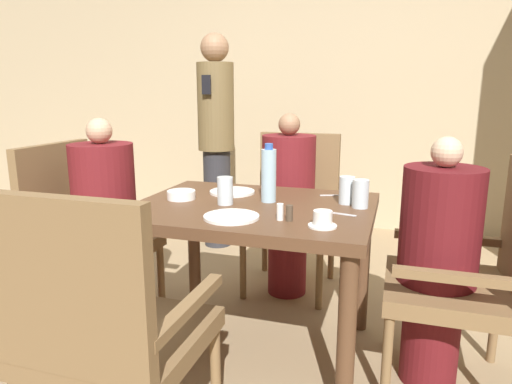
% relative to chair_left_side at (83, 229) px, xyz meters
% --- Properties ---
extents(ground_plane, '(16.00, 16.00, 0.00)m').
position_rel_chair_left_side_xyz_m(ground_plane, '(0.96, 0.00, -0.53)').
color(ground_plane, '#9E8460').
extents(wall_back, '(8.00, 0.06, 2.80)m').
position_rel_chair_left_side_xyz_m(wall_back, '(0.96, 2.30, 0.87)').
color(wall_back, tan).
rests_on(wall_back, ground_plane).
extents(dining_table, '(1.09, 0.86, 0.74)m').
position_rel_chair_left_side_xyz_m(dining_table, '(0.96, 0.00, 0.10)').
color(dining_table, brown).
rests_on(dining_table, ground_plane).
extents(chair_left_side, '(0.53, 0.53, 0.98)m').
position_rel_chair_left_side_xyz_m(chair_left_side, '(0.00, 0.00, 0.00)').
color(chair_left_side, brown).
rests_on(chair_left_side, ground_plane).
extents(diner_in_left_chair, '(0.32, 0.32, 1.12)m').
position_rel_chair_left_side_xyz_m(diner_in_left_chair, '(0.15, 0.00, 0.05)').
color(diner_in_left_chair, maroon).
rests_on(diner_in_left_chair, ground_plane).
extents(chair_far_side, '(0.53, 0.53, 0.98)m').
position_rel_chair_left_side_xyz_m(chair_far_side, '(0.96, 0.84, 0.00)').
color(chair_far_side, brown).
rests_on(chair_far_side, ground_plane).
extents(diner_in_far_chair, '(0.32, 0.32, 1.12)m').
position_rel_chair_left_side_xyz_m(diner_in_far_chair, '(0.96, 0.69, 0.05)').
color(diner_in_far_chair, maroon).
rests_on(diner_in_far_chair, ground_plane).
extents(chair_right_side, '(0.53, 0.53, 0.98)m').
position_rel_chair_left_side_xyz_m(chair_right_side, '(1.91, 0.00, 0.00)').
color(chair_right_side, brown).
rests_on(chair_right_side, ground_plane).
extents(diner_in_right_chair, '(0.32, 0.32, 1.07)m').
position_rel_chair_left_side_xyz_m(diner_in_right_chair, '(1.76, 0.00, 0.03)').
color(diner_in_right_chair, '#5B1419').
rests_on(diner_in_right_chair, ground_plane).
extents(chair_near_corner, '(0.53, 0.53, 0.98)m').
position_rel_chair_left_side_xyz_m(chair_near_corner, '(0.74, -0.84, 0.00)').
color(chair_near_corner, brown).
rests_on(chair_near_corner, ground_plane).
extents(standing_host, '(0.29, 0.32, 1.68)m').
position_rel_chair_left_side_xyz_m(standing_host, '(0.19, 1.41, 0.38)').
color(standing_host, '#2D2D33').
rests_on(standing_host, ground_plane).
extents(plate_main_left, '(0.23, 0.23, 0.01)m').
position_rel_chair_left_side_xyz_m(plate_main_left, '(0.94, -0.25, 0.22)').
color(plate_main_left, white).
rests_on(plate_main_left, dining_table).
extents(plate_main_right, '(0.23, 0.23, 0.01)m').
position_rel_chair_left_side_xyz_m(plate_main_right, '(0.78, 0.20, 0.22)').
color(plate_main_right, white).
rests_on(plate_main_right, dining_table).
extents(teacup_with_saucer, '(0.11, 0.11, 0.06)m').
position_rel_chair_left_side_xyz_m(teacup_with_saucer, '(1.32, -0.26, 0.24)').
color(teacup_with_saucer, white).
rests_on(teacup_with_saucer, dining_table).
extents(bowl_small, '(0.14, 0.14, 0.04)m').
position_rel_chair_left_side_xyz_m(bowl_small, '(0.59, 0.00, 0.23)').
color(bowl_small, white).
rests_on(bowl_small, dining_table).
extents(water_bottle, '(0.07, 0.07, 0.28)m').
position_rel_chair_left_side_xyz_m(water_bottle, '(1.01, 0.08, 0.34)').
color(water_bottle, '#A3C6DB').
rests_on(water_bottle, dining_table).
extents(glass_tall_near, '(0.07, 0.07, 0.13)m').
position_rel_chair_left_side_xyz_m(glass_tall_near, '(0.83, -0.03, 0.27)').
color(glass_tall_near, silver).
rests_on(glass_tall_near, dining_table).
extents(glass_tall_mid, '(0.07, 0.07, 0.13)m').
position_rel_chair_left_side_xyz_m(glass_tall_mid, '(1.36, 0.15, 0.27)').
color(glass_tall_mid, silver).
rests_on(glass_tall_mid, dining_table).
extents(glass_tall_far, '(0.07, 0.07, 0.13)m').
position_rel_chair_left_side_xyz_m(glass_tall_far, '(1.43, 0.09, 0.27)').
color(glass_tall_far, silver).
rests_on(glass_tall_far, dining_table).
extents(salt_shaker, '(0.03, 0.03, 0.07)m').
position_rel_chair_left_side_xyz_m(salt_shaker, '(1.14, -0.21, 0.24)').
color(salt_shaker, white).
rests_on(salt_shaker, dining_table).
extents(pepper_shaker, '(0.03, 0.03, 0.06)m').
position_rel_chair_left_side_xyz_m(pepper_shaker, '(1.18, -0.21, 0.24)').
color(pepper_shaker, '#4C3D2D').
rests_on(pepper_shaker, dining_table).
extents(fork_beside_plate, '(0.17, 0.08, 0.00)m').
position_rel_chair_left_side_xyz_m(fork_beside_plate, '(1.32, 0.31, 0.21)').
color(fork_beside_plate, silver).
rests_on(fork_beside_plate, dining_table).
extents(knife_beside_plate, '(0.18, 0.05, 0.00)m').
position_rel_chair_left_side_xyz_m(knife_beside_plate, '(1.35, -0.05, 0.21)').
color(knife_beside_plate, silver).
rests_on(knife_beside_plate, dining_table).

